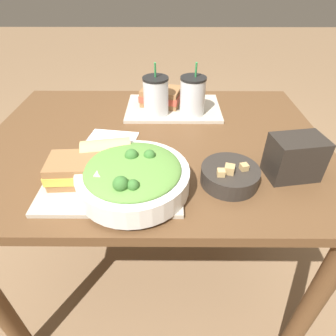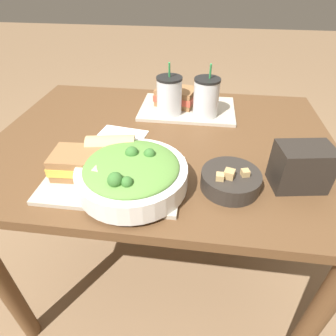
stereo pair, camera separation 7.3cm
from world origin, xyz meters
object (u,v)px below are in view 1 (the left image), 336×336
at_px(salad_bowl, 133,176).
at_px(baguette_near, 108,153).
at_px(sandwich_far, 161,96).
at_px(drink_cup_red, 193,97).
at_px(soup_bowl, 230,175).
at_px(chip_bag, 295,157).
at_px(sandwich_near, 77,170).
at_px(drink_cup_dark, 155,97).
at_px(napkin_folded, 112,139).

height_order(salad_bowl, baguette_near, salad_bowl).
relative_size(sandwich_far, drink_cup_red, 0.92).
xyz_separation_m(soup_bowl, chip_bag, (0.17, 0.03, 0.03)).
relative_size(salad_bowl, chip_bag, 1.91).
xyz_separation_m(sandwich_far, chip_bag, (0.37, -0.44, 0.01)).
xyz_separation_m(salad_bowl, baguette_near, (-0.08, 0.10, -0.00)).
bearing_deg(sandwich_near, sandwich_far, 63.49).
bearing_deg(soup_bowl, baguette_near, 168.80).
bearing_deg(drink_cup_dark, chip_bag, -42.61).
bearing_deg(drink_cup_dark, drink_cup_red, 0.00).
xyz_separation_m(baguette_near, chip_bag, (0.50, -0.03, 0.01)).
height_order(baguette_near, napkin_folded, baguette_near).
height_order(sandwich_near, napkin_folded, sandwich_near).
relative_size(soup_bowl, drink_cup_red, 0.81).
distance_m(salad_bowl, sandwich_far, 0.51).
distance_m(sandwich_near, sandwich_far, 0.52).
bearing_deg(chip_bag, napkin_folded, 151.31).
relative_size(sandwich_near, baguette_near, 1.03).
xyz_separation_m(baguette_near, napkin_folded, (-0.02, 0.15, -0.05)).
bearing_deg(baguette_near, soup_bowl, -111.55).
xyz_separation_m(salad_bowl, sandwich_near, (-0.15, 0.03, -0.01)).
xyz_separation_m(soup_bowl, drink_cup_red, (-0.08, 0.39, 0.05)).
bearing_deg(sandwich_near, napkin_folded, 74.41).
height_order(soup_bowl, baguette_near, baguette_near).
bearing_deg(soup_bowl, chip_bag, 11.07).
xyz_separation_m(drink_cup_dark, drink_cup_red, (0.14, 0.00, 0.00)).
xyz_separation_m(soup_bowl, baguette_near, (-0.33, 0.07, 0.03)).
height_order(salad_bowl, sandwich_near, salad_bowl).
bearing_deg(baguette_near, sandwich_far, -28.93).
bearing_deg(salad_bowl, napkin_folded, 111.67).
bearing_deg(napkin_folded, sandwich_near, -102.44).
relative_size(baguette_near, chip_bag, 0.99).
bearing_deg(sandwich_far, drink_cup_dark, -89.25).
bearing_deg(drink_cup_dark, soup_bowl, -61.36).
relative_size(soup_bowl, chip_bag, 1.04).
distance_m(baguette_near, drink_cup_red, 0.41).
height_order(sandwich_near, baguette_near, baguette_near).
distance_m(sandwich_near, chip_bag, 0.57).
xyz_separation_m(salad_bowl, drink_cup_dark, (0.04, 0.43, 0.02)).
bearing_deg(sandwich_far, sandwich_near, -99.28).
xyz_separation_m(sandwich_near, chip_bag, (0.57, 0.04, 0.01)).
xyz_separation_m(salad_bowl, napkin_folded, (-0.10, 0.26, -0.05)).
height_order(drink_cup_red, chip_bag, drink_cup_red).
distance_m(salad_bowl, soup_bowl, 0.25).
bearing_deg(drink_cup_red, sandwich_near, -129.39).
distance_m(drink_cup_red, chip_bag, 0.43).
bearing_deg(drink_cup_dark, napkin_folded, -128.71).
bearing_deg(napkin_folded, drink_cup_red, 32.01).
bearing_deg(soup_bowl, sandwich_far, 112.15).
distance_m(drink_cup_dark, drink_cup_red, 0.14).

